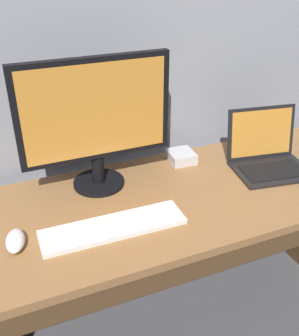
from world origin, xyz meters
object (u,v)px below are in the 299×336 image
laptop_black (267,152)px  external_monitor (95,119)px  wired_keyboard (113,227)px  external_drive_box (181,157)px  computer_mouse (15,241)px

laptop_black → external_monitor: bearing=171.1°
laptop_black → wired_keyboard: (-0.74, -0.17, -0.05)m
external_drive_box → external_monitor: bearing=-171.0°
laptop_black → computer_mouse: laptop_black is taller
laptop_black → external_drive_box: bearing=151.7°
laptop_black → external_drive_box: size_ratio=3.06×
external_drive_box → computer_mouse: bearing=-157.6°
laptop_black → external_drive_box: 0.36m
laptop_black → computer_mouse: 1.06m
computer_mouse → external_monitor: bearing=44.0°
computer_mouse → external_drive_box: size_ratio=1.01×
wired_keyboard → computer_mouse: 0.31m
external_drive_box → wired_keyboard: bearing=-141.2°
external_monitor → external_drive_box: bearing=9.0°
external_monitor → computer_mouse: external_monitor is taller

